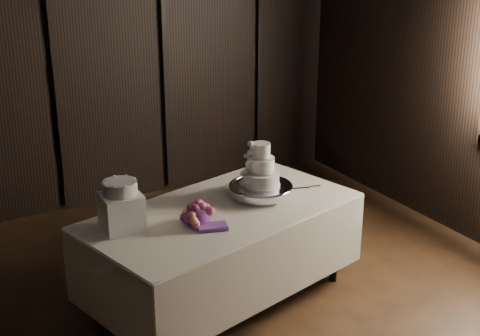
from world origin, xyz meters
name	(u,v)px	position (x,y,z in m)	size (l,w,h in m)	color
room	(237,181)	(0.00, 0.00, 1.50)	(6.08, 7.08, 3.08)	black
display_table	(222,252)	(0.55, 1.21, 0.42)	(2.18, 1.50, 0.76)	silver
cake_stand	(261,191)	(0.91, 1.28, 0.81)	(0.48, 0.48, 0.09)	silver
wedding_cake	(259,170)	(0.89, 1.27, 0.98)	(0.31, 0.28, 0.33)	white
bouquet	(198,215)	(0.29, 1.07, 0.83)	(0.31, 0.41, 0.20)	#CE486A
box_pedestal	(122,212)	(-0.19, 1.25, 0.89)	(0.26, 0.26, 0.25)	white
small_cake	(120,188)	(-0.19, 1.25, 1.06)	(0.23, 0.23, 0.09)	white
cake_knife	(292,189)	(1.19, 1.28, 0.77)	(0.37, 0.02, 0.01)	silver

